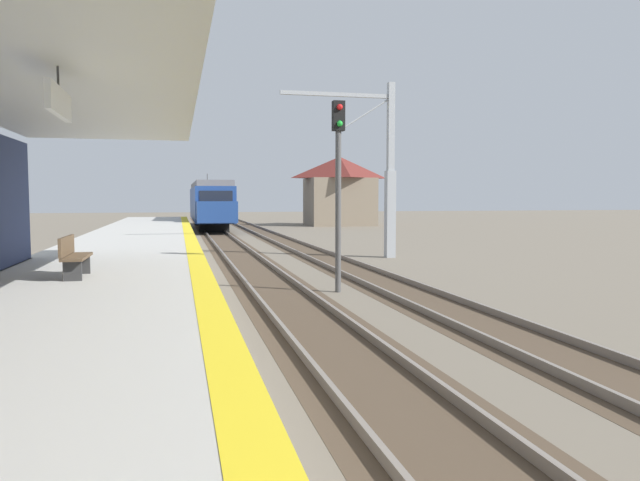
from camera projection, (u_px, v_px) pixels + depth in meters
station_platform at (102, 289)px, 14.15m from camera, size 5.00×80.00×0.91m
track_pair_nearest_platform at (265, 278)px, 19.06m from camera, size 2.34×120.00×0.16m
track_pair_middle at (367, 275)px, 19.84m from camera, size 2.34×120.00×0.16m
approaching_train at (210, 203)px, 51.02m from camera, size 2.93×19.60×4.76m
rail_signal_post at (338, 176)px, 16.37m from camera, size 0.32×0.34×5.20m
catenary_pylon_far_side at (384, 174)px, 25.89m from camera, size 5.00×0.40×7.50m
platform_bench at (73, 255)px, 12.83m from camera, size 0.45×1.60×0.88m
distant_trackside_house at (340, 190)px, 56.28m from camera, size 6.60×5.28×6.40m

